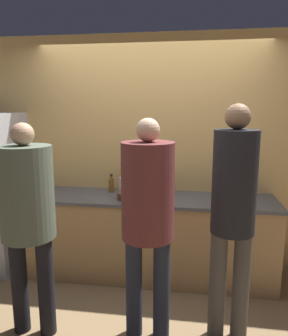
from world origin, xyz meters
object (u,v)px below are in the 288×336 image
(fruit_bowl, at_px, (134,195))
(cup_white, at_px, (244,194))
(person_right, at_px, (233,206))
(person_center, at_px, (148,208))
(utensil_crock, at_px, (123,183))
(bottle_dark, at_px, (172,187))
(person_left, at_px, (27,208))
(bottle_amber, at_px, (111,185))

(fruit_bowl, height_order, cup_white, fruit_bowl)
(person_right, bearing_deg, person_center, -172.89)
(person_center, height_order, fruit_bowl, person_center)
(utensil_crock, bearing_deg, cup_white, -4.42)
(person_center, bearing_deg, cup_white, 51.59)
(bottle_dark, bearing_deg, person_right, -63.75)
(bottle_dark, xyz_separation_m, cup_white, (0.76, -0.04, -0.03))
(person_left, bearing_deg, person_center, 5.54)
(person_center, distance_m, cup_white, 1.41)
(utensil_crock, xyz_separation_m, cup_white, (1.32, -0.10, -0.04))
(person_center, distance_m, person_right, 0.64)
(person_right, height_order, bottle_amber, person_right)
(bottle_dark, bearing_deg, utensil_crock, 173.69)
(person_left, relative_size, person_center, 0.98)
(fruit_bowl, distance_m, cup_white, 1.16)
(person_left, xyz_separation_m, cup_white, (1.79, 1.19, -0.13))
(person_right, relative_size, fruit_bowl, 5.35)
(bottle_dark, height_order, cup_white, bottle_dark)
(utensil_crock, relative_size, cup_white, 4.02)
(cup_white, bearing_deg, bottle_amber, 179.66)
(person_right, bearing_deg, cup_white, 76.89)
(person_center, relative_size, bottle_dark, 9.41)
(person_center, bearing_deg, person_left, -174.46)
(person_center, relative_size, utensil_crock, 5.52)
(fruit_bowl, relative_size, utensil_crock, 1.09)
(person_center, distance_m, bottle_dark, 1.15)
(person_left, xyz_separation_m, fruit_bowl, (0.66, 0.98, -0.13))
(bottle_amber, bearing_deg, utensil_crock, 40.25)
(fruit_bowl, bearing_deg, bottle_dark, 33.49)
(bottle_amber, bearing_deg, person_left, -106.79)
(bottle_amber, bearing_deg, bottle_dark, 2.70)
(person_left, bearing_deg, person_right, 6.18)
(person_left, distance_m, utensil_crock, 1.38)
(cup_white, bearing_deg, person_center, -128.41)
(cup_white, bearing_deg, utensil_crock, 175.58)
(person_left, height_order, person_center, person_center)
(person_center, relative_size, cup_white, 22.20)
(person_left, height_order, person_right, person_right)
(person_right, distance_m, bottle_dark, 1.19)
(person_center, bearing_deg, bottle_dark, 84.44)
(person_center, height_order, utensil_crock, person_center)
(person_center, xyz_separation_m, cup_white, (0.87, 1.10, -0.15))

